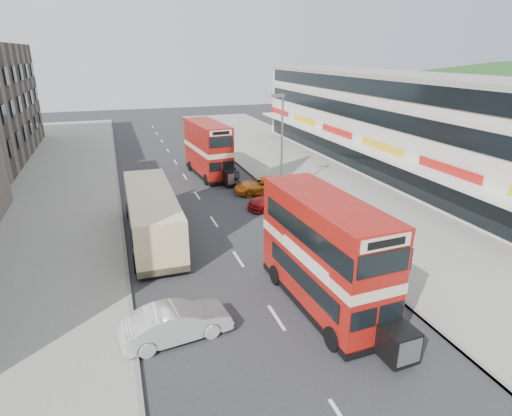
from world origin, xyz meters
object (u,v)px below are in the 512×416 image
object	(u,v)px
bus_main	(325,254)
car_right_a	(277,199)
street_lamp	(281,137)
cyclist	(236,181)
car_left_front	(176,322)
car_right_b	(262,185)
pedestrian_near	(306,189)
coach	(152,214)
bus_second	(208,149)

from	to	relation	value
bus_main	car_right_a	bearing A→B (deg)	-105.34
street_lamp	bus_main	bearing A→B (deg)	-104.74
cyclist	car_left_front	bearing A→B (deg)	-105.03
car_right_b	pedestrian_near	size ratio (longest dim) A/B	2.41
car_left_front	cyclist	xyz separation A→B (m)	(7.95, 18.88, -0.10)
street_lamp	pedestrian_near	world-z (taller)	street_lamp
street_lamp	car_right_b	bearing A→B (deg)	140.67
car_left_front	car_right_a	size ratio (longest dim) A/B	0.96
coach	car_right_a	size ratio (longest dim) A/B	2.32
car_right_b	cyclist	distance (m)	2.58
bus_second	car_right_b	bearing A→B (deg)	109.03
bus_main	bus_second	size ratio (longest dim) A/B	1.04
street_lamp	cyclist	xyz separation A→B (m)	(-2.98, 2.88, -4.14)
car_right_a	pedestrian_near	size ratio (longest dim) A/B	2.39
bus_main	pedestrian_near	xyz separation A→B (m)	(5.27, 13.23, -1.53)
coach	car_right_a	bearing A→B (deg)	17.13
bus_main	cyclist	bearing A→B (deg)	-96.65
street_lamp	car_right_a	distance (m)	5.10
car_right_b	bus_second	bearing A→B (deg)	-151.67
car_left_front	car_right_a	world-z (taller)	car_left_front
bus_second	pedestrian_near	world-z (taller)	bus_second
car_right_b	cyclist	bearing A→B (deg)	-132.94
bus_second	car_right_b	xyz separation A→B (m)	(3.01, -6.69, -1.90)
bus_main	street_lamp	bearing A→B (deg)	-107.82
cyclist	bus_main	bearing A→B (deg)	-85.76
pedestrian_near	cyclist	distance (m)	6.79
bus_second	cyclist	size ratio (longest dim) A/B	4.55
street_lamp	coach	xyz separation A→B (m)	(-10.78, -5.60, -3.08)
bus_main	bus_second	world-z (taller)	bus_main
coach	pedestrian_near	world-z (taller)	coach
car_right_b	pedestrian_near	world-z (taller)	pedestrian_near
bus_main	car_right_b	size ratio (longest dim) A/B	1.96
street_lamp	coach	bearing A→B (deg)	-152.56
car_right_b	car_left_front	bearing A→B (deg)	-25.65
street_lamp	car_right_b	xyz separation A→B (m)	(-1.22, 1.00, -4.13)
street_lamp	bus_main	world-z (taller)	street_lamp
bus_main	car_right_b	world-z (taller)	bus_main
bus_second	car_left_front	xyz separation A→B (m)	(-6.70, -23.69, -1.82)
bus_second	coach	xyz separation A→B (m)	(-6.55, -13.28, -0.86)
car_left_front	pedestrian_near	size ratio (longest dim) A/B	2.30
coach	car_right_b	distance (m)	11.66
pedestrian_near	coach	bearing A→B (deg)	-13.79
car_right_b	pedestrian_near	xyz separation A→B (m)	(2.35, -3.50, 0.47)
car_right_a	car_right_b	distance (m)	3.72
bus_main	pedestrian_near	world-z (taller)	bus_main
street_lamp	car_left_front	size ratio (longest dim) A/B	1.80
car_left_front	bus_main	bearing A→B (deg)	-95.58
bus_second	street_lamp	bearing A→B (deg)	113.62
coach	car_right_a	xyz separation A→B (m)	(9.47, 2.88, -1.02)
coach	cyclist	distance (m)	11.57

